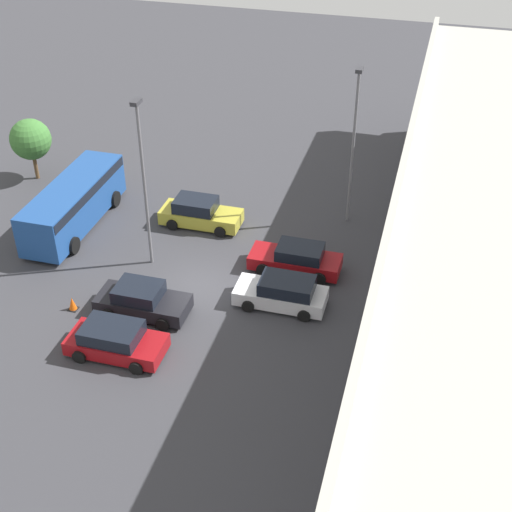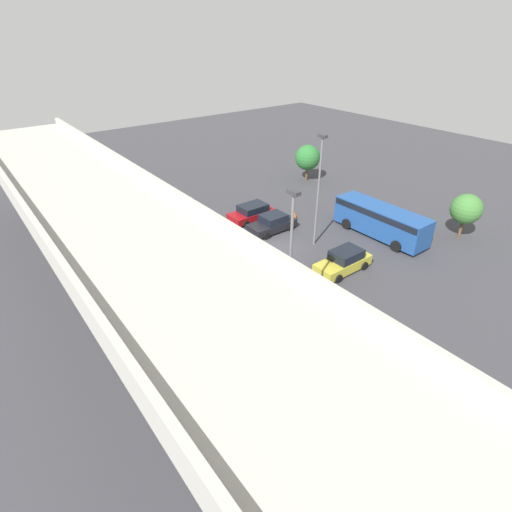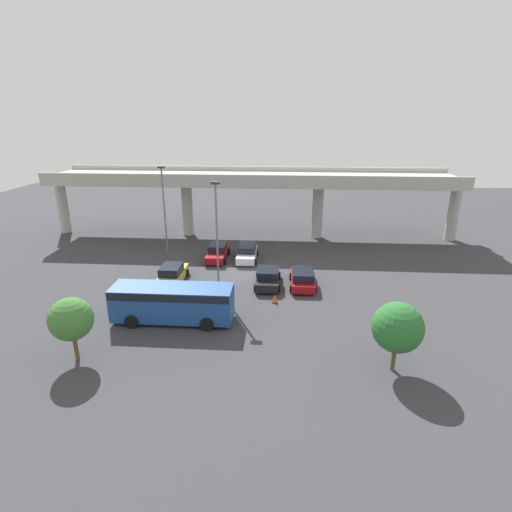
{
  "view_description": "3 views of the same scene",
  "coord_description": "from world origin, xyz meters",
  "px_view_note": "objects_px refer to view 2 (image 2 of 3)",
  "views": [
    {
      "loc": [
        26.95,
        10.51,
        21.49
      ],
      "look_at": [
        -2.0,
        2.48,
        1.06
      ],
      "focal_mm": 50.0,
      "sensor_mm": 36.0,
      "label": 1
    },
    {
      "loc": [
        -21.86,
        18.77,
        16.06
      ],
      "look_at": [
        -1.6,
        3.14,
        1.09
      ],
      "focal_mm": 28.0,
      "sensor_mm": 36.0,
      "label": 2
    },
    {
      "loc": [
        3.82,
        -33.5,
        13.85
      ],
      "look_at": [
        1.47,
        -0.5,
        2.14
      ],
      "focal_mm": 28.0,
      "sensor_mm": 36.0,
      "label": 3
    }
  ],
  "objects_px": {
    "parked_car_4": "(252,213)",
    "traffic_cone": "(294,215)",
    "tree_front_left": "(466,209)",
    "lamp_post_mid_lot": "(319,185)",
    "parked_car_1": "(252,273)",
    "parked_car_3": "(272,223)",
    "shuttle_bus": "(381,219)",
    "tree_front_centre": "(308,158)",
    "parked_car_2": "(228,256)",
    "parked_car_0": "(344,261)",
    "lamp_post_near_aisle": "(290,258)"
  },
  "relations": [
    {
      "from": "tree_front_left",
      "to": "lamp_post_near_aisle",
      "type": "bearing_deg",
      "value": 90.49
    },
    {
      "from": "traffic_cone",
      "to": "parked_car_1",
      "type": "bearing_deg",
      "value": 122.13
    },
    {
      "from": "parked_car_4",
      "to": "lamp_post_mid_lot",
      "type": "height_order",
      "value": "lamp_post_mid_lot"
    },
    {
      "from": "tree_front_centre",
      "to": "lamp_post_mid_lot",
      "type": "bearing_deg",
      "value": 138.51
    },
    {
      "from": "parked_car_4",
      "to": "lamp_post_near_aisle",
      "type": "xyz_separation_m",
      "value": [
        -14.08,
        8.05,
        4.52
      ]
    },
    {
      "from": "lamp_post_mid_lot",
      "to": "tree_front_left",
      "type": "xyz_separation_m",
      "value": [
        -6.85,
        -10.67,
        -2.54
      ]
    },
    {
      "from": "traffic_cone",
      "to": "lamp_post_near_aisle",
      "type": "bearing_deg",
      "value": 135.98
    },
    {
      "from": "parked_car_1",
      "to": "parked_car_3",
      "type": "bearing_deg",
      "value": 40.38
    },
    {
      "from": "parked_car_0",
      "to": "lamp_post_near_aisle",
      "type": "bearing_deg",
      "value": 18.92
    },
    {
      "from": "parked_car_3",
      "to": "tree_front_centre",
      "type": "xyz_separation_m",
      "value": [
        7.69,
        -11.61,
        2.03
      ]
    },
    {
      "from": "tree_front_left",
      "to": "lamp_post_mid_lot",
      "type": "bearing_deg",
      "value": 57.29
    },
    {
      "from": "parked_car_1",
      "to": "tree_front_centre",
      "type": "distance_m",
      "value": 22.27
    },
    {
      "from": "lamp_post_mid_lot",
      "to": "tree_front_centre",
      "type": "xyz_separation_m",
      "value": [
        11.75,
        -10.39,
        -2.49
      ]
    },
    {
      "from": "parked_car_4",
      "to": "tree_front_centre",
      "type": "relative_size",
      "value": 1.04
    },
    {
      "from": "parked_car_2",
      "to": "traffic_cone",
      "type": "xyz_separation_m",
      "value": [
        3.05,
        -9.66,
        -0.4
      ]
    },
    {
      "from": "lamp_post_mid_lot",
      "to": "tree_front_left",
      "type": "relative_size",
      "value": 2.28
    },
    {
      "from": "lamp_post_near_aisle",
      "to": "parked_car_1",
      "type": "bearing_deg",
      "value": -16.86
    },
    {
      "from": "shuttle_bus",
      "to": "traffic_cone",
      "type": "bearing_deg",
      "value": -154.1
    },
    {
      "from": "parked_car_4",
      "to": "lamp_post_mid_lot",
      "type": "relative_size",
      "value": 0.48
    },
    {
      "from": "parked_car_1",
      "to": "shuttle_bus",
      "type": "distance_m",
      "value": 13.17
    },
    {
      "from": "parked_car_4",
      "to": "traffic_cone",
      "type": "height_order",
      "value": "parked_car_4"
    },
    {
      "from": "parked_car_0",
      "to": "tree_front_centre",
      "type": "bearing_deg",
      "value": -125.93
    },
    {
      "from": "parked_car_4",
      "to": "parked_car_2",
      "type": "bearing_deg",
      "value": 40.24
    },
    {
      "from": "shuttle_bus",
      "to": "lamp_post_near_aisle",
      "type": "height_order",
      "value": "lamp_post_near_aisle"
    },
    {
      "from": "tree_front_centre",
      "to": "lamp_post_near_aisle",
      "type": "bearing_deg",
      "value": 133.69
    },
    {
      "from": "parked_car_0",
      "to": "traffic_cone",
      "type": "relative_size",
      "value": 6.55
    },
    {
      "from": "shuttle_bus",
      "to": "lamp_post_mid_lot",
      "type": "bearing_deg",
      "value": -112.72
    },
    {
      "from": "parked_car_0",
      "to": "parked_car_1",
      "type": "xyz_separation_m",
      "value": [
        2.96,
        6.31,
        -0.04
      ]
    },
    {
      "from": "parked_car_2",
      "to": "parked_car_3",
      "type": "distance_m",
      "value": 6.74
    },
    {
      "from": "traffic_cone",
      "to": "parked_car_3",
      "type": "bearing_deg",
      "value": 101.77
    },
    {
      "from": "parked_car_3",
      "to": "lamp_post_mid_lot",
      "type": "bearing_deg",
      "value": 106.69
    },
    {
      "from": "parked_car_0",
      "to": "parked_car_4",
      "type": "bearing_deg",
      "value": -90.01
    },
    {
      "from": "parked_car_0",
      "to": "parked_car_3",
      "type": "distance_m",
      "value": 8.33
    },
    {
      "from": "parked_car_2",
      "to": "lamp_post_near_aisle",
      "type": "bearing_deg",
      "value": -101.21
    },
    {
      "from": "parked_car_3",
      "to": "tree_front_left",
      "type": "distance_m",
      "value": 16.26
    },
    {
      "from": "parked_car_1",
      "to": "lamp_post_near_aisle",
      "type": "height_order",
      "value": "lamp_post_near_aisle"
    },
    {
      "from": "lamp_post_mid_lot",
      "to": "parked_car_2",
      "type": "bearing_deg",
      "value": 77.22
    },
    {
      "from": "parked_car_2",
      "to": "traffic_cone",
      "type": "height_order",
      "value": "parked_car_2"
    },
    {
      "from": "parked_car_0",
      "to": "parked_car_2",
      "type": "relative_size",
      "value": 1.04
    },
    {
      "from": "parked_car_1",
      "to": "lamp_post_mid_lot",
      "type": "distance_m",
      "value": 8.87
    },
    {
      "from": "parked_car_0",
      "to": "traffic_cone",
      "type": "height_order",
      "value": "parked_car_0"
    },
    {
      "from": "shuttle_bus",
      "to": "lamp_post_mid_lot",
      "type": "xyz_separation_m",
      "value": [
        2.33,
        5.57,
        3.66
      ]
    },
    {
      "from": "parked_car_3",
      "to": "tree_front_left",
      "type": "bearing_deg",
      "value": 137.44
    },
    {
      "from": "parked_car_0",
      "to": "shuttle_bus",
      "type": "xyz_separation_m",
      "value": [
        1.93,
        -6.78,
        0.82
      ]
    },
    {
      "from": "lamp_post_near_aisle",
      "to": "parked_car_2",
      "type": "bearing_deg",
      "value": -11.21
    },
    {
      "from": "parked_car_3",
      "to": "lamp_post_near_aisle",
      "type": "relative_size",
      "value": 0.49
    },
    {
      "from": "parked_car_1",
      "to": "lamp_post_near_aisle",
      "type": "bearing_deg",
      "value": -106.86
    },
    {
      "from": "traffic_cone",
      "to": "shuttle_bus",
      "type": "bearing_deg",
      "value": -154.1
    },
    {
      "from": "parked_car_1",
      "to": "shuttle_bus",
      "type": "bearing_deg",
      "value": -4.49
    },
    {
      "from": "parked_car_0",
      "to": "parked_car_4",
      "type": "xyz_separation_m",
      "value": [
        11.32,
        -0.0,
        -0.05
      ]
    }
  ]
}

